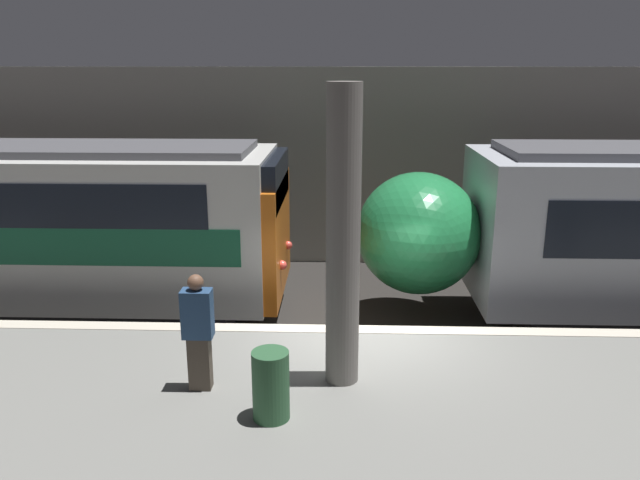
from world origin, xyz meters
TOP-DOWN VIEW (x-y plane):
  - ground_plane at (0.00, 0.00)m, footprint 120.00×120.00m
  - platform at (0.00, -2.00)m, footprint 40.00×4.01m
  - station_rear_barrier at (0.00, 6.66)m, footprint 50.00×0.15m
  - support_pillar_near at (-0.35, -1.76)m, footprint 0.43×0.43m
  - person_waiting at (-2.17, -2.06)m, footprint 0.38×0.24m
  - trash_bin at (-1.18, -2.73)m, footprint 0.44×0.44m

SIDE VIEW (x-z plane):
  - ground_plane at x=0.00m, z-range 0.00..0.00m
  - platform at x=0.00m, z-range 0.00..1.06m
  - trash_bin at x=-1.18m, z-range 1.05..1.90m
  - person_waiting at x=-2.17m, z-range 1.09..2.63m
  - station_rear_barrier at x=0.00m, z-range 0.00..5.03m
  - support_pillar_near at x=-0.35m, z-range 1.05..4.90m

